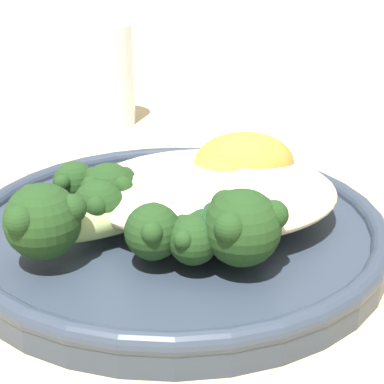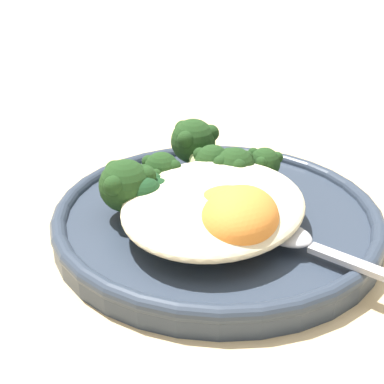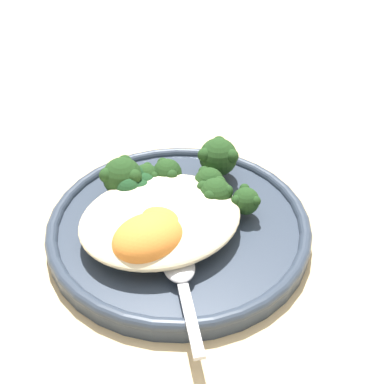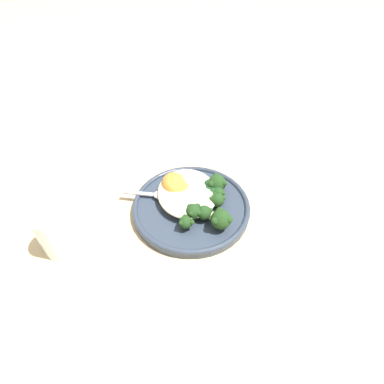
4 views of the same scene
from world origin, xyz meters
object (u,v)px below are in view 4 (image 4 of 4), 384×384
plate (191,207)px  broccoli_stalk_5 (209,195)px  broccoli_stalk_6 (214,185)px  kale_tuft (212,188)px  spoon (157,195)px  sweet_potato_chunk_1 (174,184)px  broccoli_stalk_4 (206,198)px  sweet_potato_chunk_0 (182,190)px  broccoli_stalk_0 (186,212)px  water_glass (55,233)px  broccoli_stalk_2 (198,208)px  quinoa_mound (189,192)px  broccoli_stalk_1 (192,208)px  broccoli_stalk_3 (214,215)px

plate → broccoli_stalk_5: broccoli_stalk_5 is taller
broccoli_stalk_6 → kale_tuft: 0.01m
spoon → sweet_potato_chunk_1: bearing=-146.2°
broccoli_stalk_4 → broccoli_stalk_5: bearing=64.5°
broccoli_stalk_5 → sweet_potato_chunk_0: 0.06m
broccoli_stalk_5 → plate: bearing=-164.0°
broccoli_stalk_0 → water_glass: water_glass is taller
broccoli_stalk_0 → sweet_potato_chunk_0: sweet_potato_chunk_0 is taller
broccoli_stalk_2 → kale_tuft: 0.06m
broccoli_stalk_4 → sweet_potato_chunk_0: (-0.03, -0.05, 0.00)m
sweet_potato_chunk_1 → spoon: sweet_potato_chunk_1 is taller
broccoli_stalk_6 → sweet_potato_chunk_1: (-0.01, -0.09, 0.00)m
broccoli_stalk_4 → broccoli_stalk_6: bearing=72.8°
sweet_potato_chunk_0 → spoon: size_ratio=0.43×
plate → spoon: size_ratio=2.28×
plate → broccoli_stalk_5: (-0.01, 0.04, 0.02)m
broccoli_stalk_0 → plate: bearing=165.0°
broccoli_stalk_2 → broccoli_stalk_6: (-0.06, 0.04, 0.01)m
quinoa_mound → water_glass: 0.27m
kale_tuft → spoon: kale_tuft is taller
broccoli_stalk_5 → kale_tuft: size_ratio=1.96×
broccoli_stalk_0 → broccoli_stalk_1: 0.01m
plate → broccoli_stalk_6: 0.07m
plate → broccoli_stalk_1: (0.03, -0.00, 0.02)m
sweet_potato_chunk_0 → kale_tuft: 0.07m
kale_tuft → water_glass: water_glass is taller
kale_tuft → broccoli_stalk_5: bearing=-29.2°
plate → broccoli_stalk_5: size_ratio=2.96×
sweet_potato_chunk_1 → broccoli_stalk_2: bearing=33.4°
spoon → water_glass: water_glass is taller
plate → kale_tuft: kale_tuft is taller
broccoli_stalk_0 → broccoli_stalk_6: (-0.07, 0.07, 0.01)m
broccoli_stalk_2 → broccoli_stalk_3: bearing=16.2°
kale_tuft → broccoli_stalk_2: bearing=-35.9°
plate → sweet_potato_chunk_0: (-0.03, -0.02, 0.03)m
plate → kale_tuft: bearing=117.6°
kale_tuft → broccoli_stalk_3: bearing=-7.3°
broccoli_stalk_2 → broccoli_stalk_0: bearing=-99.8°
plate → broccoli_stalk_3: bearing=36.8°
broccoli_stalk_0 → broccoli_stalk_3: 0.06m
broccoli_stalk_1 → broccoli_stalk_6: bearing=128.0°
broccoli_stalk_5 → broccoli_stalk_6: size_ratio=0.79×
broccoli_stalk_6 → broccoli_stalk_3: bearing=-117.0°
broccoli_stalk_6 → kale_tuft: bearing=-138.1°
broccoli_stalk_0 → spoon: bearing=-130.7°
broccoli_stalk_4 → broccoli_stalk_6: (-0.03, 0.02, 0.01)m
plate → water_glass: 0.27m
kale_tuft → broccoli_stalk_6: bearing=149.9°
broccoli_stalk_3 → water_glass: water_glass is taller
broccoli_stalk_6 → water_glass: water_glass is taller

